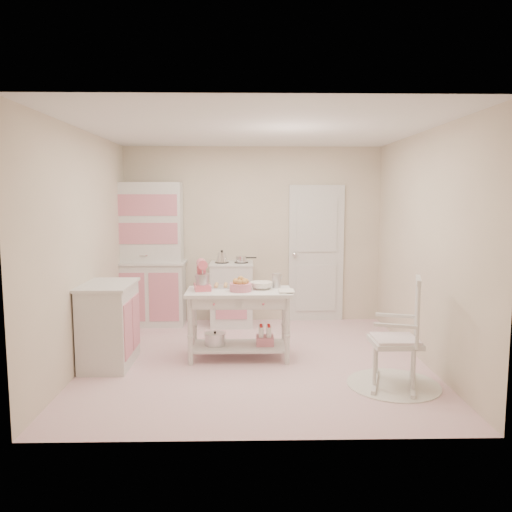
% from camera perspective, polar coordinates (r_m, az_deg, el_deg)
% --- Properties ---
extents(room_shell, '(3.84, 3.84, 2.62)m').
position_cam_1_polar(room_shell, '(5.55, -0.05, 4.52)').
color(room_shell, pink).
rests_on(room_shell, ground).
extents(door, '(0.82, 0.05, 2.04)m').
position_cam_1_polar(door, '(7.54, 6.89, 0.30)').
color(door, silver).
rests_on(door, ground).
extents(hutch, '(1.06, 0.50, 2.08)m').
position_cam_1_polar(hutch, '(7.39, -12.14, 0.22)').
color(hutch, silver).
rests_on(hutch, ground).
extents(stove, '(0.62, 0.57, 0.92)m').
position_cam_1_polar(stove, '(7.30, -2.78, -4.33)').
color(stove, silver).
rests_on(stove, ground).
extents(base_cabinet, '(0.54, 0.84, 0.92)m').
position_cam_1_polar(base_cabinet, '(5.81, -16.45, -7.50)').
color(base_cabinet, silver).
rests_on(base_cabinet, ground).
extents(lace_rug, '(0.92, 0.92, 0.01)m').
position_cam_1_polar(lace_rug, '(5.31, 15.43, -13.97)').
color(lace_rug, white).
rests_on(lace_rug, ground).
extents(rocking_chair, '(0.67, 0.83, 1.10)m').
position_cam_1_polar(rocking_chair, '(5.15, 15.62, -8.30)').
color(rocking_chair, silver).
rests_on(rocking_chair, ground).
extents(work_table, '(1.20, 0.60, 0.80)m').
position_cam_1_polar(work_table, '(5.83, -1.95, -7.80)').
color(work_table, silver).
rests_on(work_table, ground).
extents(stand_mixer, '(0.25, 0.31, 0.34)m').
position_cam_1_polar(stand_mixer, '(5.75, -6.16, -2.23)').
color(stand_mixer, '#ED6476').
rests_on(stand_mixer, work_table).
extents(cookie_tray, '(0.34, 0.24, 0.02)m').
position_cam_1_polar(cookie_tray, '(5.92, -3.40, -3.53)').
color(cookie_tray, silver).
rests_on(cookie_tray, work_table).
extents(bread_basket, '(0.25, 0.25, 0.09)m').
position_cam_1_polar(bread_basket, '(5.68, -1.77, -3.58)').
color(bread_basket, '#D67B8E').
rests_on(bread_basket, work_table).
extents(mixing_bowl, '(0.26, 0.26, 0.08)m').
position_cam_1_polar(mixing_bowl, '(5.81, 0.61, -3.38)').
color(mixing_bowl, white).
rests_on(mixing_bowl, work_table).
extents(metal_pitcher, '(0.10, 0.10, 0.17)m').
position_cam_1_polar(metal_pitcher, '(5.89, 2.34, -2.81)').
color(metal_pitcher, silver).
rests_on(metal_pitcher, work_table).
extents(recipe_book, '(0.18, 0.23, 0.02)m').
position_cam_1_polar(recipe_book, '(5.63, 2.62, -4.03)').
color(recipe_book, white).
rests_on(recipe_book, work_table).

